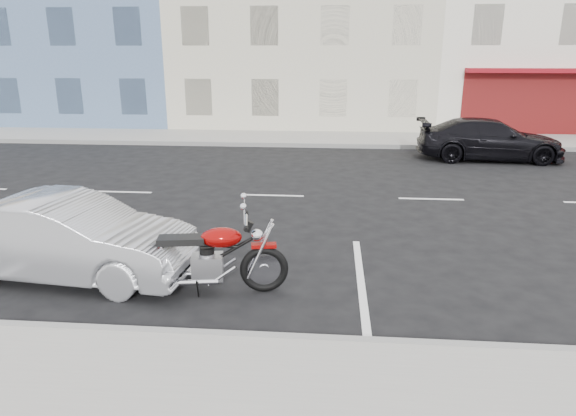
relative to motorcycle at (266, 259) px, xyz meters
name	(u,v)px	position (x,y,z in m)	size (l,w,h in m)	color
ground	(351,197)	(1.47, 5.49, -0.54)	(120.00, 120.00, 0.00)	black
sidewalk_far	(226,137)	(-3.53, 14.19, -0.46)	(80.00, 3.40, 0.15)	gray
curb_far	(217,144)	(-3.53, 12.49, -0.46)	(80.00, 0.12, 0.16)	gray
bldg_cream	(307,8)	(-0.53, 21.79, 5.21)	(12.00, 12.00, 11.50)	beige
motorcycle	(266,259)	(0.00, 0.00, 0.00)	(2.33, 0.82, 1.17)	black
sedan_silver	(68,238)	(-3.24, 0.27, 0.14)	(1.43, 4.09, 1.35)	#9FA1A6
car_far	(489,139)	(6.28, 10.68, 0.16)	(1.94, 4.78, 1.39)	black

